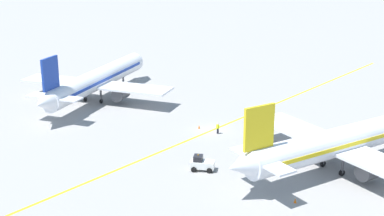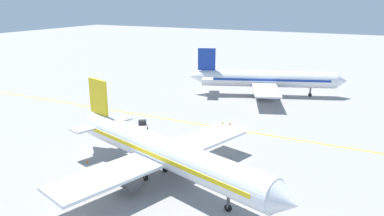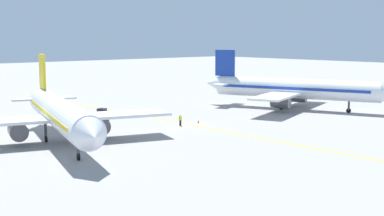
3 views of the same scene
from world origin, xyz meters
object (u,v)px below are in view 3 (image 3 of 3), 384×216
at_px(airplane_adjacent_stand, 60,114).
at_px(baggage_tug_white, 101,115).
at_px(ground_crew_worker, 180,120).
at_px(traffic_cone_mid_apron, 19,129).
at_px(airplane_at_gate, 293,89).
at_px(traffic_cone_near_nose, 198,121).

xyz_separation_m(airplane_adjacent_stand, baggage_tug_white, (-13.02, -11.90, -2.81)).
relative_size(ground_crew_worker, traffic_cone_mid_apron, 3.05).
xyz_separation_m(airplane_at_gate, traffic_cone_near_nose, (23.44, 0.45, -3.43)).
bearing_deg(airplane_adjacent_stand, baggage_tug_white, -137.57).
distance_m(airplane_at_gate, ground_crew_worker, 27.19).
height_order(baggage_tug_white, traffic_cone_mid_apron, baggage_tug_white).
bearing_deg(traffic_cone_mid_apron, airplane_at_gate, 166.77).
distance_m(airplane_adjacent_stand, traffic_cone_mid_apron, 12.33).
distance_m(airplane_at_gate, traffic_cone_near_nose, 23.70).
relative_size(ground_crew_worker, traffic_cone_near_nose, 3.05).
xyz_separation_m(airplane_at_gate, ground_crew_worker, (27.04, 0.48, -2.80)).
relative_size(airplane_at_gate, traffic_cone_mid_apron, 62.34).
height_order(traffic_cone_near_nose, traffic_cone_mid_apron, same).
distance_m(baggage_tug_white, ground_crew_worker, 13.30).
distance_m(airplane_at_gate, traffic_cone_mid_apron, 48.35).
bearing_deg(ground_crew_worker, traffic_cone_near_nose, -179.54).
xyz_separation_m(baggage_tug_white, traffic_cone_near_nose, (-10.14, 11.56, -0.63)).
bearing_deg(airplane_at_gate, traffic_cone_mid_apron, -13.23).
distance_m(baggage_tug_white, traffic_cone_mid_apron, 13.38).
relative_size(baggage_tug_white, ground_crew_worker, 1.99).
relative_size(traffic_cone_near_nose, traffic_cone_mid_apron, 1.00).
bearing_deg(traffic_cone_near_nose, baggage_tug_white, -48.74).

